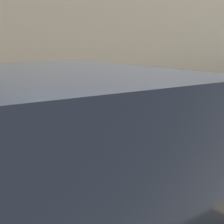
# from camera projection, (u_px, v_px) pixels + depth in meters

# --- Properties ---
(ground_plane) EXTENTS (60.00, 60.00, 0.00)m
(ground_plane) POSITION_uv_depth(u_px,v_px,m) (154.00, 210.00, 2.65)
(ground_plane) COLOR slate
(sidewalk) EXTENTS (24.00, 2.80, 0.14)m
(sidewalk) POSITION_uv_depth(u_px,v_px,m) (87.00, 140.00, 4.50)
(sidewalk) COLOR #BCB7AD
(sidewalk) RESTS_ON ground_plane
(building_facade) EXTENTS (24.00, 0.30, 5.60)m
(building_facade) POSITION_uv_depth(u_px,v_px,m) (46.00, 17.00, 6.32)
(building_facade) COLOR tan
(building_facade) RESTS_ON ground_plane
(parking_meter) EXTENTS (0.20, 0.12, 1.41)m
(parking_meter) POSITION_uv_depth(u_px,v_px,m) (112.00, 102.00, 3.16)
(parking_meter) COLOR gray
(parking_meter) RESTS_ON sidewalk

